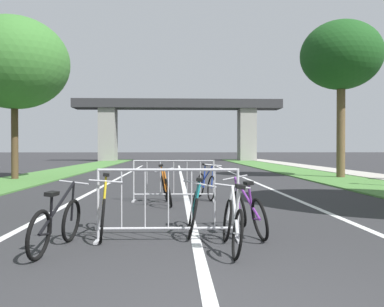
# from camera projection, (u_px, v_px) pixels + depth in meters

# --- Properties ---
(grass_verge_left) EXTENTS (2.92, 52.34, 0.05)m
(grass_verge_left) POSITION_uv_depth(u_px,v_px,m) (64.00, 172.00, 24.10)
(grass_verge_left) COLOR #477A38
(grass_verge_left) RESTS_ON ground
(grass_verge_right) EXTENTS (2.92, 52.34, 0.05)m
(grass_verge_right) POSITION_uv_depth(u_px,v_px,m) (294.00, 171.00, 24.64)
(grass_verge_right) COLOR #477A38
(grass_verge_right) RESTS_ON ground
(sidewalk_path_right) EXTENTS (1.89, 52.34, 0.08)m
(sidewalk_path_right) POSITION_uv_depth(u_px,v_px,m) (335.00, 171.00, 24.74)
(sidewalk_path_right) COLOR #ADA89E
(sidewalk_path_right) RESTS_ON ground
(lane_stripe_center) EXTENTS (0.14, 30.28, 0.01)m
(lane_stripe_center) POSITION_uv_depth(u_px,v_px,m) (182.00, 180.00, 18.11)
(lane_stripe_center) COLOR silver
(lane_stripe_center) RESTS_ON ground
(lane_stripe_right_lane) EXTENTS (0.14, 30.28, 0.01)m
(lane_stripe_right_lane) POSITION_uv_depth(u_px,v_px,m) (248.00, 179.00, 18.22)
(lane_stripe_right_lane) COLOR silver
(lane_stripe_right_lane) RESTS_ON ground
(lane_stripe_left_lane) EXTENTS (0.14, 30.28, 0.01)m
(lane_stripe_left_lane) POSITION_uv_depth(u_px,v_px,m) (115.00, 180.00, 17.99)
(lane_stripe_left_lane) COLOR silver
(lane_stripe_left_lane) RESTS_ON ground
(overpass_bridge) EXTENTS (22.50, 3.03, 6.66)m
(overpass_bridge) POSITION_uv_depth(u_px,v_px,m) (178.00, 117.00, 46.14)
(overpass_bridge) COLOR #2D2D30
(overpass_bridge) RESTS_ON ground
(tree_left_cypress_far) EXTENTS (4.61, 4.61, 6.96)m
(tree_left_cypress_far) POSITION_uv_depth(u_px,v_px,m) (14.00, 63.00, 17.96)
(tree_left_cypress_far) COLOR #4C3823
(tree_left_cypress_far) RESTS_ON ground
(tree_right_pine_far) EXTENTS (3.65, 3.65, 7.11)m
(tree_right_pine_far) POSITION_uv_depth(u_px,v_px,m) (341.00, 56.00, 19.03)
(tree_right_pine_far) COLOR brown
(tree_right_pine_far) RESTS_ON ground
(crowd_barrier_nearest) EXTENTS (2.09, 0.45, 1.05)m
(crowd_barrier_nearest) POSITION_uv_depth(u_px,v_px,m) (168.00, 205.00, 6.10)
(crowd_barrier_nearest) COLOR #ADADB2
(crowd_barrier_nearest) RESTS_ON ground
(crowd_barrier_second) EXTENTS (2.09, 0.47, 1.05)m
(crowd_barrier_second) POSITION_uv_depth(u_px,v_px,m) (174.00, 181.00, 10.66)
(crowd_barrier_second) COLOR #ADADB2
(crowd_barrier_second) RESTS_ON ground
(bicycle_silver_0) EXTENTS (0.52, 1.63, 0.89)m
(bicycle_silver_0) POSITION_uv_depth(u_px,v_px,m) (233.00, 223.00, 5.54)
(bicycle_silver_0) COLOR black
(bicycle_silver_0) RESTS_ON ground
(bicycle_blue_1) EXTENTS (0.60, 1.68, 0.95)m
(bicycle_blue_1) POSITION_uv_depth(u_px,v_px,m) (206.00, 184.00, 11.29)
(bicycle_blue_1) COLOR black
(bicycle_blue_1) RESTS_ON ground
(bicycle_orange_2) EXTENTS (0.44, 1.76, 0.96)m
(bicycle_orange_2) POSITION_uv_depth(u_px,v_px,m) (166.00, 189.00, 10.11)
(bicycle_orange_2) COLOR black
(bicycle_orange_2) RESTS_ON ground
(bicycle_purple_3) EXTENTS (0.55, 1.69, 0.90)m
(bicycle_purple_3) POSITION_uv_depth(u_px,v_px,m) (249.00, 211.00, 6.58)
(bicycle_purple_3) COLOR black
(bicycle_purple_3) RESTS_ON ground
(bicycle_yellow_4) EXTENTS (0.55, 1.71, 0.95)m
(bicycle_yellow_4) POSITION_uv_depth(u_px,v_px,m) (103.00, 211.00, 6.50)
(bicycle_yellow_4) COLOR black
(bicycle_yellow_4) RESTS_ON ground
(bicycle_teal_5) EXTENTS (0.49, 1.64, 0.88)m
(bicycle_teal_5) POSITION_uv_depth(u_px,v_px,m) (194.00, 210.00, 6.70)
(bicycle_teal_5) COLOR black
(bicycle_teal_5) RESTS_ON ground
(bicycle_black_6) EXTENTS (0.50, 1.63, 0.89)m
(bicycle_black_6) POSITION_uv_depth(u_px,v_px,m) (57.00, 224.00, 5.51)
(bicycle_black_6) COLOR black
(bicycle_black_6) RESTS_ON ground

